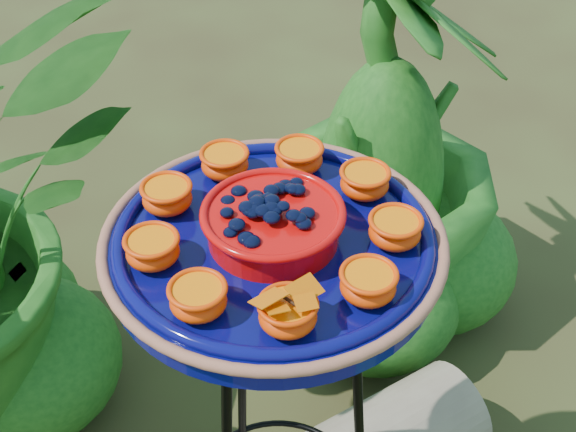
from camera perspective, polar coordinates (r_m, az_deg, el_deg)
The scene contains 3 objects.
tripod_stand at distance 1.23m, azimuth -0.85°, elevation -14.05°, with size 0.33×0.33×0.80m.
feeder_dish at distance 0.97m, azimuth -1.05°, elevation -1.66°, with size 0.46×0.46×0.10m.
shrub_back_right at distance 1.77m, azimuth 6.80°, elevation 5.38°, with size 0.54×0.54×0.97m, color #164A13.
Camera 1 is at (-0.15, -0.68, 1.47)m, focal length 50.00 mm.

